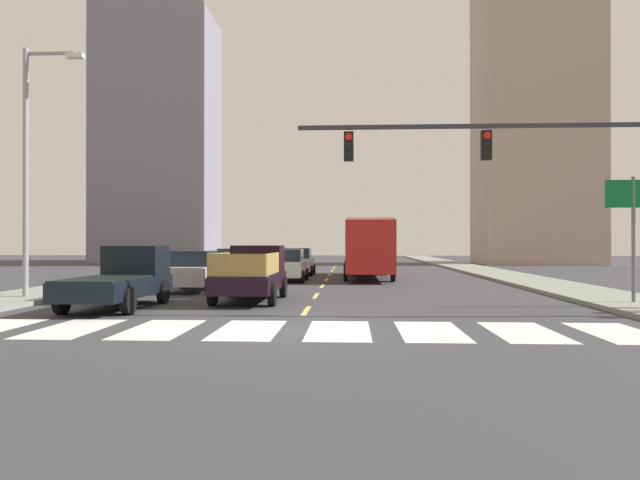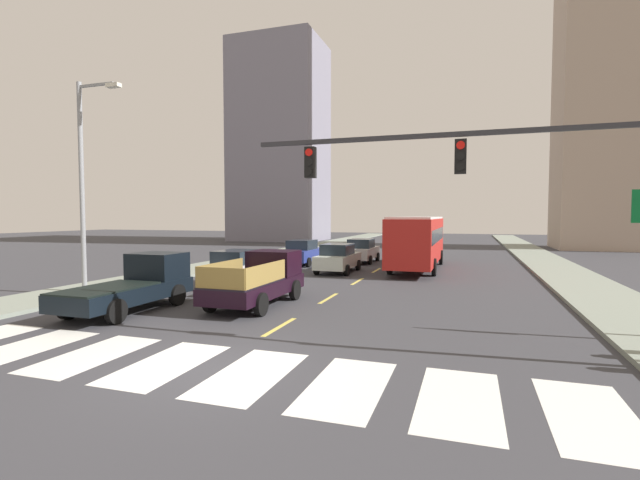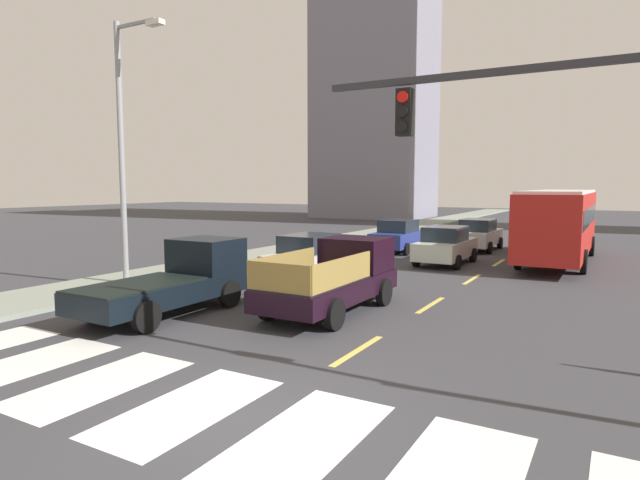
% 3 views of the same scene
% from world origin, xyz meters
% --- Properties ---
extents(ground_plane, '(160.00, 160.00, 0.00)m').
position_xyz_m(ground_plane, '(0.00, 0.00, 0.00)').
color(ground_plane, '#39393F').
extents(sidewalk_right, '(3.28, 110.00, 0.15)m').
position_xyz_m(sidewalk_right, '(10.68, 18.00, 0.07)').
color(sidewalk_right, gray).
rests_on(sidewalk_right, ground).
extents(sidewalk_left, '(3.28, 110.00, 0.15)m').
position_xyz_m(sidewalk_left, '(-10.68, 18.00, 0.07)').
color(sidewalk_left, gray).
rests_on(sidewalk_left, ground).
extents(crosswalk_stripe_1, '(1.47, 3.25, 0.01)m').
position_xyz_m(crosswalk_stripe_1, '(-5.34, 0.00, 0.00)').
color(crosswalk_stripe_1, white).
rests_on(crosswalk_stripe_1, ground).
extents(crosswalk_stripe_2, '(1.47, 3.25, 0.01)m').
position_xyz_m(crosswalk_stripe_2, '(-3.20, 0.00, 0.00)').
color(crosswalk_stripe_2, white).
rests_on(crosswalk_stripe_2, ground).
extents(crosswalk_stripe_3, '(1.47, 3.25, 0.01)m').
position_xyz_m(crosswalk_stripe_3, '(-1.07, 0.00, 0.00)').
color(crosswalk_stripe_3, white).
rests_on(crosswalk_stripe_3, ground).
extents(crosswalk_stripe_4, '(1.47, 3.25, 0.01)m').
position_xyz_m(crosswalk_stripe_4, '(1.07, 0.00, 0.00)').
color(crosswalk_stripe_4, white).
rests_on(crosswalk_stripe_4, ground).
extents(crosswalk_stripe_5, '(1.47, 3.25, 0.01)m').
position_xyz_m(crosswalk_stripe_5, '(3.20, 0.00, 0.00)').
color(crosswalk_stripe_5, white).
rests_on(crosswalk_stripe_5, ground).
extents(crosswalk_stripe_6, '(1.47, 3.25, 0.01)m').
position_xyz_m(crosswalk_stripe_6, '(5.34, 0.00, 0.00)').
color(crosswalk_stripe_6, white).
rests_on(crosswalk_stripe_6, ground).
extents(crosswalk_stripe_7, '(1.47, 3.25, 0.01)m').
position_xyz_m(crosswalk_stripe_7, '(7.47, 0.00, 0.00)').
color(crosswalk_stripe_7, white).
rests_on(crosswalk_stripe_7, ground).
extents(lane_dash_0, '(0.16, 2.40, 0.01)m').
position_xyz_m(lane_dash_0, '(0.00, 4.00, 0.00)').
color(lane_dash_0, '#DAC454').
rests_on(lane_dash_0, ground).
extents(lane_dash_1, '(0.16, 2.40, 0.01)m').
position_xyz_m(lane_dash_1, '(0.00, 9.00, 0.00)').
color(lane_dash_1, '#DAC454').
rests_on(lane_dash_1, ground).
extents(lane_dash_2, '(0.16, 2.40, 0.01)m').
position_xyz_m(lane_dash_2, '(0.00, 14.00, 0.00)').
color(lane_dash_2, '#DAC454').
rests_on(lane_dash_2, ground).
extents(lane_dash_3, '(0.16, 2.40, 0.01)m').
position_xyz_m(lane_dash_3, '(0.00, 19.00, 0.00)').
color(lane_dash_3, '#DAC454').
rests_on(lane_dash_3, ground).
extents(lane_dash_4, '(0.16, 2.40, 0.01)m').
position_xyz_m(lane_dash_4, '(0.00, 24.00, 0.00)').
color(lane_dash_4, '#DAC454').
rests_on(lane_dash_4, ground).
extents(lane_dash_5, '(0.16, 2.40, 0.01)m').
position_xyz_m(lane_dash_5, '(0.00, 29.00, 0.00)').
color(lane_dash_5, '#DAC454').
rests_on(lane_dash_5, ground).
extents(lane_dash_6, '(0.16, 2.40, 0.01)m').
position_xyz_m(lane_dash_6, '(0.00, 34.00, 0.00)').
color(lane_dash_6, '#DAC454').
rests_on(lane_dash_6, ground).
extents(lane_dash_7, '(0.16, 2.40, 0.01)m').
position_xyz_m(lane_dash_7, '(0.00, 39.00, 0.00)').
color(lane_dash_7, '#DAC454').
rests_on(lane_dash_7, ground).
extents(pickup_stakebed, '(2.18, 5.20, 1.96)m').
position_xyz_m(pickup_stakebed, '(-2.17, 7.16, 0.94)').
color(pickup_stakebed, black).
rests_on(pickup_stakebed, ground).
extents(pickup_dark, '(2.18, 5.20, 1.96)m').
position_xyz_m(pickup_dark, '(-5.98, 4.76, 0.92)').
color(pickup_dark, black).
rests_on(pickup_dark, ground).
extents(city_bus, '(2.72, 10.80, 3.32)m').
position_xyz_m(city_bus, '(2.34, 20.38, 1.95)').
color(city_bus, red).
rests_on(city_bus, ground).
extents(sedan_far, '(2.02, 4.40, 1.72)m').
position_xyz_m(sedan_far, '(-5.28, 10.93, 0.86)').
color(sedan_far, silver).
rests_on(sedan_far, ground).
extents(sedan_near_left, '(2.02, 4.40, 1.72)m').
position_xyz_m(sedan_near_left, '(-1.98, 23.38, 0.86)').
color(sedan_near_left, silver).
rests_on(sedan_near_left, ground).
extents(sedan_mid, '(2.02, 4.40, 1.72)m').
position_xyz_m(sedan_mid, '(-2.01, 17.31, 0.86)').
color(sedan_mid, silver).
rests_on(sedan_mid, ground).
extents(sedan_near_right, '(2.02, 4.40, 1.72)m').
position_xyz_m(sedan_near_right, '(-5.53, 20.64, 0.86)').
color(sedan_near_right, navy).
rests_on(sedan_near_right, ground).
extents(traffic_signal_gantry, '(9.91, 0.27, 6.00)m').
position_xyz_m(traffic_signal_gantry, '(6.42, 3.18, 4.23)').
color(traffic_signal_gantry, '#2D2D33').
rests_on(traffic_signal_gantry, ground).
extents(streetlight_left, '(2.20, 0.28, 9.00)m').
position_xyz_m(streetlight_left, '(-10.05, 6.51, 4.97)').
color(streetlight_left, gray).
rests_on(streetlight_left, ground).
extents(block_mid_left, '(11.73, 9.69, 26.84)m').
position_xyz_m(block_mid_left, '(-19.55, 49.05, 13.42)').
color(block_mid_left, gray).
rests_on(block_mid_left, ground).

